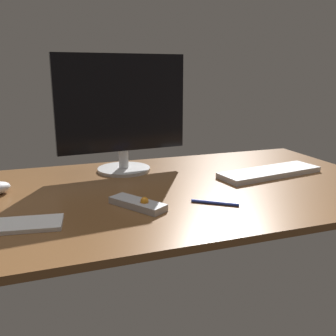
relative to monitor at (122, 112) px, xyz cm
name	(u,v)px	position (x,y,z in cm)	size (l,w,h in cm)	color
desk	(183,189)	(14.31, -25.93, -23.63)	(140.00, 84.00, 2.00)	brown
monitor	(122,112)	(0.00, 0.00, 0.00)	(48.97, 20.11, 43.33)	silver
keyboard	(270,172)	(49.49, -23.69, -21.66)	(40.11, 11.87, 1.96)	silver
media_remote	(138,204)	(-5.26, -40.58, -21.57)	(14.22, 17.77, 3.53)	#B7B7BC
notepad	(28,224)	(-34.45, -44.46, -22.11)	(16.66, 9.35, 1.04)	silver
pen	(215,203)	(16.33, -45.49, -22.20)	(0.88, 0.88, 13.85)	blue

